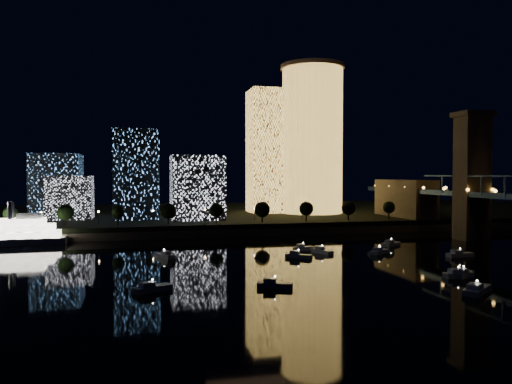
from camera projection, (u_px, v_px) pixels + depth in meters
ground at (380, 271)px, 131.89m from camera, size 520.00×520.00×0.00m
far_bank at (249, 215)px, 287.36m from camera, size 420.00×160.00×5.00m
seawall at (289, 231)px, 211.56m from camera, size 420.00×6.00×3.00m
tower_cylindrical at (312, 139)px, 266.13m from camera, size 34.00×34.00×78.60m
tower_rectangular at (268, 151)px, 271.85m from camera, size 20.90×20.90×66.49m
midrise_blocks at (122, 183)px, 233.08m from camera, size 86.13×40.35×41.25m
motorboats at (352, 262)px, 140.27m from camera, size 103.15×77.27×2.78m
esplanade_trees at (224, 210)px, 210.86m from camera, size 165.51×6.85×8.92m
street_lamps at (205, 213)px, 215.09m from camera, size 132.70×0.70×5.65m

